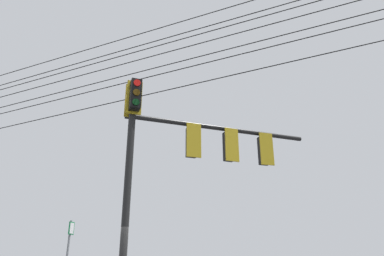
{
  "coord_description": "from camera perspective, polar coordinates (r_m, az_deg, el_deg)",
  "views": [
    {
      "loc": [
        9.03,
        -3.03,
        1.4
      ],
      "look_at": [
        -0.08,
        1.43,
        5.45
      ],
      "focal_mm": 34.21,
      "sensor_mm": 36.0,
      "label": 1
    }
  ],
  "objects": [
    {
      "name": "signal_mast_assembly",
      "position": [
        10.57,
        -1.91,
        -3.07
      ],
      "size": [
        1.21,
        5.83,
        6.63
      ],
      "color": "black",
      "rests_on": "ground"
    },
    {
      "name": "overhead_wire_span",
      "position": [
        10.84,
        -2.8,
        11.63
      ],
      "size": [
        21.35,
        18.6,
        3.0
      ],
      "color": "black"
    }
  ]
}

